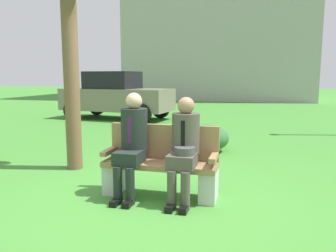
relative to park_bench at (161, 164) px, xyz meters
name	(u,v)px	position (x,y,z in m)	size (l,w,h in m)	color
ground_plane	(149,199)	(-0.11, -0.18, -0.40)	(80.00, 80.00, 0.00)	#408731
park_bench	(161,164)	(0.00, 0.00, 0.00)	(1.45, 0.44, 0.90)	#99754C
seated_man_left	(132,139)	(-0.35, -0.12, 0.33)	(0.34, 0.72, 1.32)	#1E2823
seated_man_right	(184,144)	(0.33, -0.13, 0.31)	(0.34, 0.72, 1.27)	#4C473D
shrub_near_bench	(207,138)	(0.20, 2.70, -0.13)	(0.88, 0.80, 0.55)	#366635
parked_car_near	(116,95)	(-3.71, 7.07, 0.44)	(4.05, 2.07, 1.68)	slate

